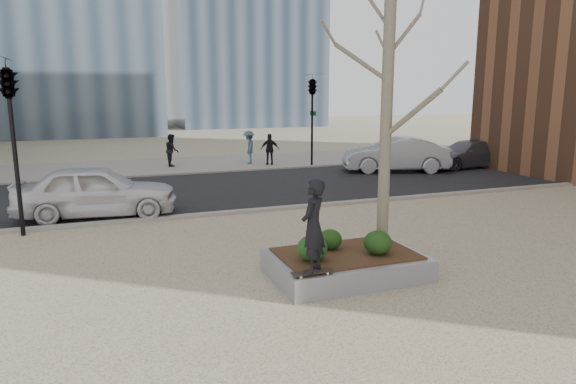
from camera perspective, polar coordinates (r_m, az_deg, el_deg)
name	(u,v)px	position (r m, az deg, el deg)	size (l,w,h in m)	color
ground	(300,282)	(10.23, 1.33, -9.97)	(120.00, 120.00, 0.00)	#C0B38D
street	(201,191)	(19.53, -9.66, 0.16)	(60.00, 8.00, 0.02)	black
far_sidewalk	(174,166)	(26.35, -12.59, 2.89)	(60.00, 6.00, 0.02)	gray
planter	(346,265)	(10.55, 6.44, -8.08)	(3.00, 2.00, 0.45)	gray
planter_mulch	(346,254)	(10.47, 6.47, -6.81)	(2.70, 1.70, 0.04)	#382314
sycamore_tree	(387,86)	(10.71, 10.99, 11.51)	(2.80, 2.80, 6.60)	gray
shrub_left	(312,248)	(9.86, 2.71, -6.25)	(0.59, 0.59, 0.50)	#133D13
shrub_middle	(330,239)	(10.60, 4.69, -5.26)	(0.49, 0.49, 0.42)	black
shrub_right	(378,243)	(10.39, 9.95, -5.56)	(0.56, 0.56, 0.48)	black
skateboard	(313,273)	(9.28, 2.76, -9.02)	(0.78, 0.20, 0.07)	black
skateboarder	(313,226)	(9.02, 2.82, -3.81)	(0.61, 0.40, 1.67)	black
police_car	(97,191)	(16.11, -20.50, 0.12)	(1.84, 4.56, 1.55)	silver
car_silver	(396,155)	(24.15, 11.88, 4.09)	(1.67, 4.79, 1.58)	#9899A0
car_third	(467,154)	(26.44, 19.25, 4.00)	(1.82, 4.48, 1.30)	#4F515B
pedestrian_a	(172,150)	(25.98, -12.78, 4.56)	(0.77, 0.60, 1.59)	black
pedestrian_b	(249,147)	(26.28, -4.36, 4.99)	(1.09, 0.63, 1.69)	#3E5770
pedestrian_c	(270,149)	(25.81, -2.02, 4.76)	(0.92, 0.38, 1.56)	black
traffic_light_near	(15,149)	(14.65, -28.11, 4.22)	(0.60, 2.48, 4.50)	black
traffic_light_far	(312,120)	(25.56, 2.70, 7.94)	(0.60, 2.48, 4.50)	black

